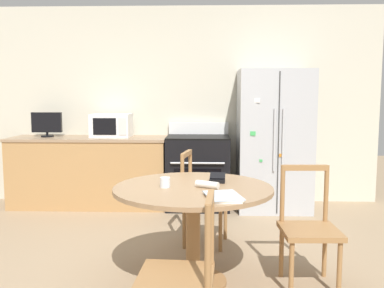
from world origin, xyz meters
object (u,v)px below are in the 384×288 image
object	(u,v)px
dining_chair_near	(181,277)
wallet	(217,179)
oven_range	(198,171)
candle_glass	(165,183)
countertop_tv	(47,124)
dining_chair_far	(203,200)
microwave	(111,125)
refrigerator	(274,140)
dining_chair_right	(309,229)

from	to	relation	value
dining_chair_near	wallet	xyz separation A→B (m)	(0.23, 1.05, 0.35)
oven_range	candle_glass	size ratio (longest dim) A/B	14.15
countertop_tv	wallet	xyz separation A→B (m)	(2.15, -2.10, -0.29)
dining_chair_far	wallet	world-z (taller)	dining_chair_far
oven_range	dining_chair_far	bearing A→B (deg)	-87.09
microwave	dining_chair_far	bearing A→B (deg)	-50.26
refrigerator	candle_glass	bearing A→B (deg)	-117.23
countertop_tv	dining_chair_far	bearing A→B (deg)	-34.65
microwave	countertop_tv	world-z (taller)	countertop_tv
oven_range	candle_glass	world-z (taller)	oven_range
oven_range	dining_chair_right	xyz separation A→B (m)	(0.88, -2.23, -0.03)
oven_range	candle_glass	distance (m)	2.30
countertop_tv	dining_chair_near	distance (m)	3.75
countertop_tv	dining_chair_far	world-z (taller)	countertop_tv
dining_chair_near	refrigerator	bearing A→B (deg)	-14.31
refrigerator	dining_chair_far	distance (m)	1.65
refrigerator	dining_chair_near	distance (m)	3.26
refrigerator	microwave	size ratio (longest dim) A/B	3.50
oven_range	candle_glass	bearing A→B (deg)	-95.04
dining_chair_near	dining_chair_right	xyz separation A→B (m)	(0.92, 0.88, 0.00)
countertop_tv	wallet	distance (m)	3.02
oven_range	dining_chair_far	distance (m)	1.36
countertop_tv	wallet	bearing A→B (deg)	-44.38
countertop_tv	wallet	world-z (taller)	countertop_tv
dining_chair_near	wallet	bearing A→B (deg)	-8.81
microwave	wallet	world-z (taller)	microwave
oven_range	dining_chair_right	distance (m)	2.40
refrigerator	dining_chair_far	world-z (taller)	refrigerator
countertop_tv	oven_range	bearing A→B (deg)	-1.12
wallet	dining_chair_far	bearing A→B (deg)	99.97
countertop_tv	candle_glass	world-z (taller)	countertop_tv
microwave	dining_chair_near	size ratio (longest dim) A/B	0.55
refrigerator	countertop_tv	bearing A→B (deg)	178.46
refrigerator	microwave	world-z (taller)	refrigerator
refrigerator	candle_glass	xyz separation A→B (m)	(-1.15, -2.23, -0.08)
refrigerator	oven_range	distance (m)	1.03
dining_chair_near	wallet	world-z (taller)	dining_chair_near
refrigerator	candle_glass	world-z (taller)	refrigerator
microwave	dining_chair_right	bearing A→B (deg)	-49.01
refrigerator	dining_chair_right	distance (m)	2.24
dining_chair_right	wallet	xyz separation A→B (m)	(-0.69, 0.17, 0.35)
dining_chair_right	refrigerator	bearing A→B (deg)	-93.60
wallet	candle_glass	bearing A→B (deg)	-152.02
dining_chair_far	dining_chair_right	world-z (taller)	same
countertop_tv	dining_chair_right	bearing A→B (deg)	-38.69
microwave	dining_chair_right	size ratio (longest dim) A/B	0.55
dining_chair_far	dining_chair_right	distance (m)	1.19
oven_range	microwave	size ratio (longest dim) A/B	2.16
microwave	wallet	bearing A→B (deg)	-58.39
oven_range	dining_chair_near	distance (m)	3.12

